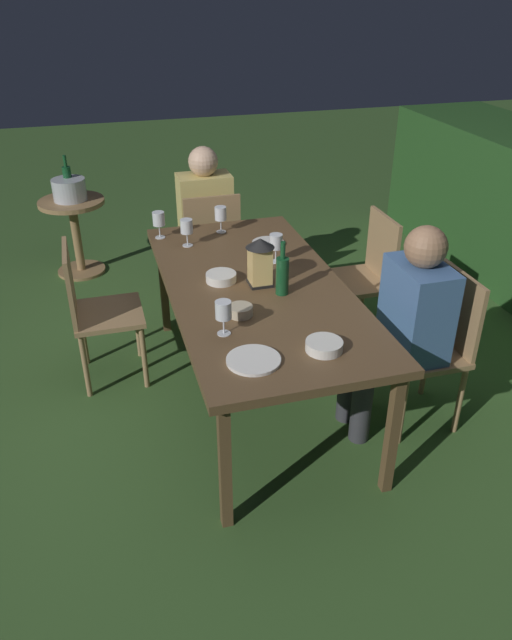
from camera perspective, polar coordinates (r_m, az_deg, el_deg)
The scene contains 22 objects.
ground_plane at distance 3.66m, azimuth -0.00°, elevation -6.96°, with size 16.00×16.00×0.00m, color #385B28.
dining_table at distance 3.30m, azimuth -0.00°, elevation 2.54°, with size 1.95×0.93×0.73m.
chair_head_near at distance 4.46m, azimuth -4.34°, elevation 7.25°, with size 0.40×0.42×0.87m.
person_in_mustard at distance 4.59m, azimuth -4.93°, elevation 9.89°, with size 0.48×0.38×1.15m.
chair_side_right_b at distance 3.37m, azimuth 16.33°, elevation -1.97°, with size 0.42×0.40×0.87m.
person_in_blue at distance 3.20m, azimuth 13.70°, elevation -0.18°, with size 0.38×0.47×1.15m.
chair_side_right_a at distance 4.04m, azimuth 10.09°, elevation 4.32°, with size 0.42×0.40×0.87m.
chair_side_left_a at distance 3.68m, azimuth -14.90°, elevation 1.11°, with size 0.42×0.40×0.87m.
lantern_centerpiece at distance 3.22m, azimuth 0.39°, elevation 5.72°, with size 0.15×0.15×0.27m.
green_bottle_on_table at distance 3.14m, azimuth 2.49°, elevation 4.28°, with size 0.07×0.07×0.29m.
wine_glass_a at distance 2.77m, azimuth -3.09°, elevation 0.78°, with size 0.08×0.08×0.17m.
wine_glass_b at distance 3.50m, azimuth 1.88°, elevation 7.24°, with size 0.08×0.08×0.17m.
wine_glass_c at distance 3.75m, azimuth -6.53°, elevation 8.61°, with size 0.08×0.08×0.17m.
wine_glass_d at distance 3.90m, azimuth -9.12°, elevation 9.25°, with size 0.08×0.08×0.17m.
wine_glass_e at distance 3.94m, azimuth -3.34°, elevation 9.84°, with size 0.08×0.08×0.17m.
plate_a at distance 3.79m, azimuth 1.15°, elevation 7.24°, with size 0.20×0.20×0.01m, color silver.
plate_b at distance 2.63m, azimuth -0.23°, elevation -3.79°, with size 0.24×0.24×0.01m, color white.
bowl_olives at distance 2.97m, azimuth -1.47°, elevation 0.91°, with size 0.12×0.12×0.05m.
bowl_bread at distance 3.31m, azimuth -3.30°, elevation 4.05°, with size 0.17×0.17×0.05m.
bowl_salad at distance 2.71m, azimuth 6.42°, elevation -2.39°, with size 0.17×0.17×0.05m.
side_table at distance 5.19m, azimuth -16.65°, elevation 8.54°, with size 0.52×0.52×0.63m.
ice_bucket at distance 5.10m, azimuth -17.15°, elevation 11.76°, with size 0.26×0.26×0.34m.
Camera 1 is at (2.82, -0.80, 2.19)m, focal length 34.08 mm.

